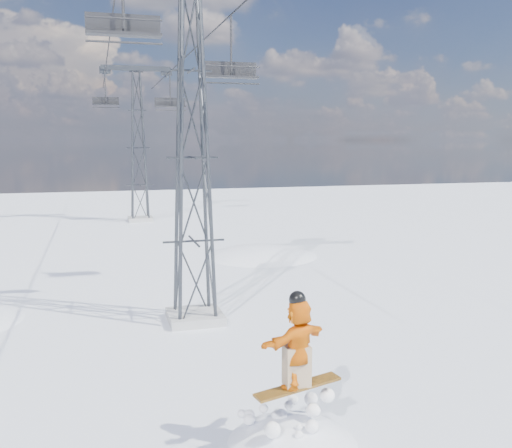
{
  "coord_description": "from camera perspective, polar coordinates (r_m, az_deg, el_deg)",
  "views": [
    {
      "loc": [
        -2.19,
        -10.47,
        6.06
      ],
      "look_at": [
        1.69,
        3.51,
        3.92
      ],
      "focal_mm": 40.0,
      "sensor_mm": 36.0,
      "label": 1
    }
  ],
  "objects": [
    {
      "name": "lift_tower_near",
      "position": [
        18.72,
        -6.36,
        6.51
      ],
      "size": [
        5.2,
        1.8,
        11.43
      ],
      "color": "#999999",
      "rests_on": "ground"
    },
    {
      "name": "haul_cables",
      "position": [
        30.5,
        -10.16,
        17.28
      ],
      "size": [
        4.46,
        51.0,
        0.06
      ],
      "color": "black",
      "rests_on": "ground"
    },
    {
      "name": "snow_terrain",
      "position": [
        35.46,
        -19.02,
        -18.3
      ],
      "size": [
        39.0,
        37.0,
        22.0
      ],
      "color": "white",
      "rests_on": "ground"
    },
    {
      "name": "lift_chair_mid",
      "position": [
        23.13,
        -2.53,
        15.02
      ],
      "size": [
        2.13,
        0.61,
        2.64
      ],
      "color": "black",
      "rests_on": "ground"
    },
    {
      "name": "lift_tower_far",
      "position": [
        43.58,
        -11.68,
        7.42
      ],
      "size": [
        5.2,
        1.8,
        11.43
      ],
      "color": "#999999",
      "rests_on": "ground"
    },
    {
      "name": "ground",
      "position": [
        12.3,
        -3.46,
        -21.17
      ],
      "size": [
        120.0,
        120.0,
        0.0
      ],
      "primitive_type": "plane",
      "color": "white",
      "rests_on": "ground"
    },
    {
      "name": "lift_chair_far",
      "position": [
        45.14,
        -14.8,
        11.74
      ],
      "size": [
        1.94,
        0.56,
        2.4
      ],
      "color": "black",
      "rests_on": "ground"
    },
    {
      "name": "lift_chair_near",
      "position": [
        15.86,
        -13.1,
        18.68
      ],
      "size": [
        1.91,
        0.55,
        2.37
      ],
      "color": "black",
      "rests_on": "ground"
    },
    {
      "name": "lift_chair_extra",
      "position": [
        42.0,
        -8.57,
        11.86
      ],
      "size": [
        2.19,
        0.63,
        2.71
      ],
      "color": "black",
      "rests_on": "ground"
    }
  ]
}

